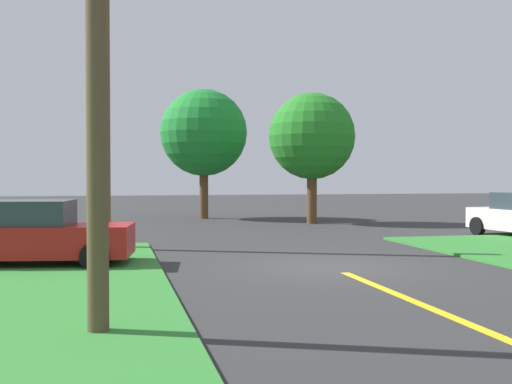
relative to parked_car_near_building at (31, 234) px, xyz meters
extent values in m
plane|color=#323232|center=(7.09, -1.63, -0.81)|extent=(120.00, 120.00, 0.00)
cube|color=red|center=(0.11, -0.02, -0.17)|extent=(4.81, 2.46, 0.76)
cube|color=#2D3842|center=(-0.31, 0.05, 0.51)|extent=(2.73, 1.95, 0.60)
cylinder|color=black|center=(1.79, 0.64, -0.47)|extent=(0.70, 0.32, 0.68)
cylinder|color=black|center=(1.53, -1.12, -0.47)|extent=(0.70, 0.32, 0.68)
cylinder|color=black|center=(15.29, 5.15, -0.47)|extent=(0.31, 0.70, 0.68)
cylinder|color=brown|center=(1.73, -7.31, 3.41)|extent=(0.30, 0.30, 8.43)
cylinder|color=brown|center=(1.72, 3.51, 3.92)|extent=(0.34, 0.34, 9.44)
cylinder|color=brown|center=(6.60, 16.75, 0.53)|extent=(0.45, 0.45, 2.67)
sphere|color=#1C832D|center=(6.60, 16.75, 3.67)|extent=(4.52, 4.52, 4.52)
cylinder|color=brown|center=(11.04, 12.19, 0.43)|extent=(0.46, 0.46, 2.47)
sphere|color=#237E21|center=(11.04, 12.19, 3.27)|extent=(4.03, 4.03, 4.03)
camera|label=1|loc=(1.93, -16.30, 1.40)|focal=44.84mm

